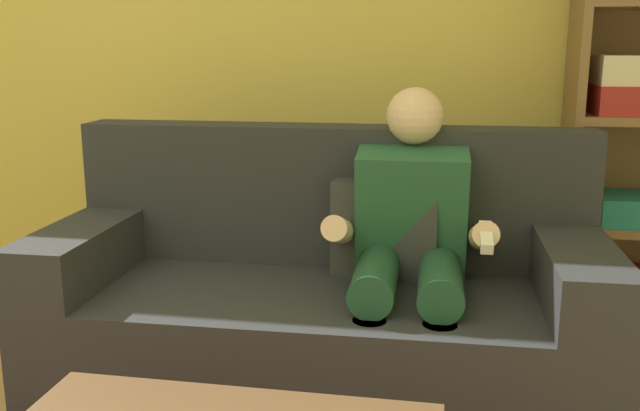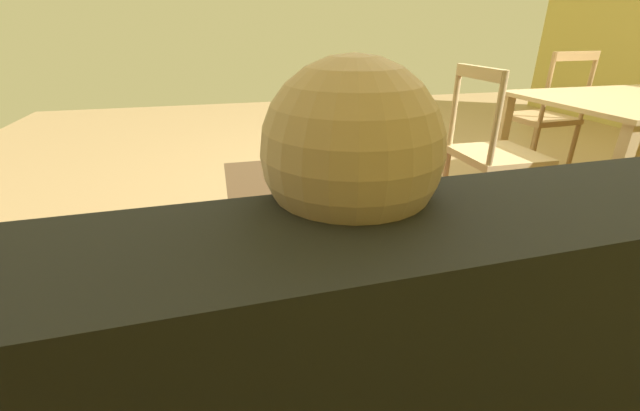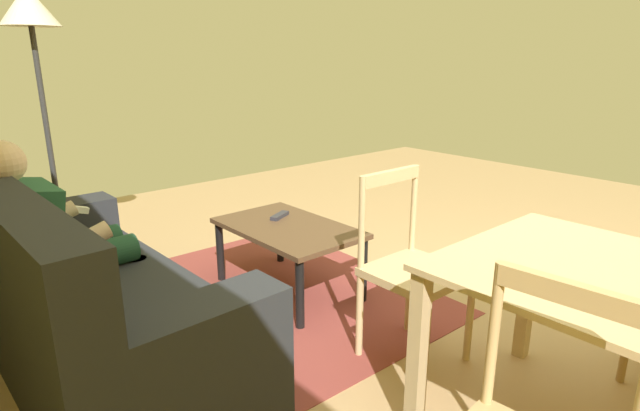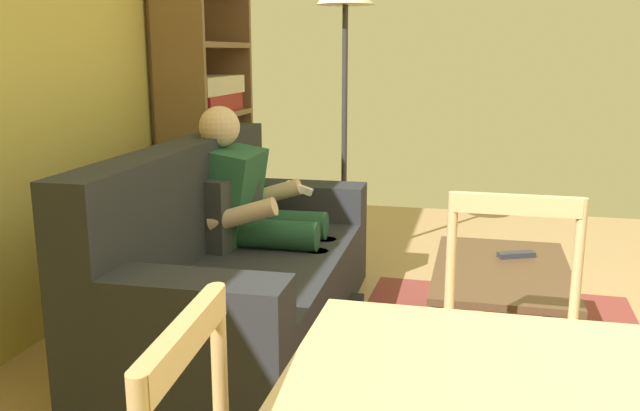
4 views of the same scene
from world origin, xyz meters
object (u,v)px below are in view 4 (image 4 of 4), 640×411
at_px(tv_remote, 516,255).
at_px(dining_chair_facing_couch, 509,360).
at_px(bookshelf, 205,138).
at_px(person_lounging, 257,210).
at_px(floor_lamp, 345,13).
at_px(coffee_table, 501,280).
at_px(couch, 234,269).

relative_size(tv_remote, dining_chair_facing_couch, 0.18).
xyz_separation_m(tv_remote, bookshelf, (1.21, 2.01, 0.33)).
xyz_separation_m(person_lounging, floor_lamp, (1.01, -0.26, 1.03)).
bearing_deg(coffee_table, couch, 89.22).
xyz_separation_m(coffee_table, floor_lamp, (1.34, 0.97, 1.21)).
xyz_separation_m(couch, person_lounging, (0.31, -0.02, 0.22)).
xyz_separation_m(coffee_table, tv_remote, (0.17, -0.07, 0.07)).
relative_size(couch, coffee_table, 2.17).
bearing_deg(tv_remote, bookshelf, 34.70).
bearing_deg(couch, coffee_table, -90.78).
bearing_deg(dining_chair_facing_couch, bookshelf, 39.39).
bearing_deg(tv_remote, person_lounging, 58.76).
relative_size(coffee_table, tv_remote, 5.44).
bearing_deg(bookshelf, person_lounging, -145.68).
bearing_deg(coffee_table, floor_lamp, 35.93).
xyz_separation_m(bookshelf, floor_lamp, (-0.04, -0.98, 0.81)).
height_order(couch, coffee_table, couch).
bearing_deg(bookshelf, dining_chair_facing_couch, -140.61).
bearing_deg(couch, dining_chair_facing_couch, -128.94).
height_order(coffee_table, floor_lamp, floor_lamp).
bearing_deg(person_lounging, floor_lamp, -14.30).
xyz_separation_m(coffee_table, dining_chair_facing_couch, (-0.99, 0.00, 0.08)).
bearing_deg(coffee_table, bookshelf, 54.70).
xyz_separation_m(couch, floor_lamp, (1.32, -0.28, 1.26)).
bearing_deg(bookshelf, floor_lamp, -92.21).
bearing_deg(couch, tv_remote, -83.28).
bearing_deg(person_lounging, tv_remote, -96.89).
relative_size(coffee_table, bookshelf, 0.49).
height_order(tv_remote, floor_lamp, floor_lamp).
height_order(couch, bookshelf, bookshelf).
bearing_deg(dining_chair_facing_couch, person_lounging, 42.97).
bearing_deg(floor_lamp, tv_remote, -138.42).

